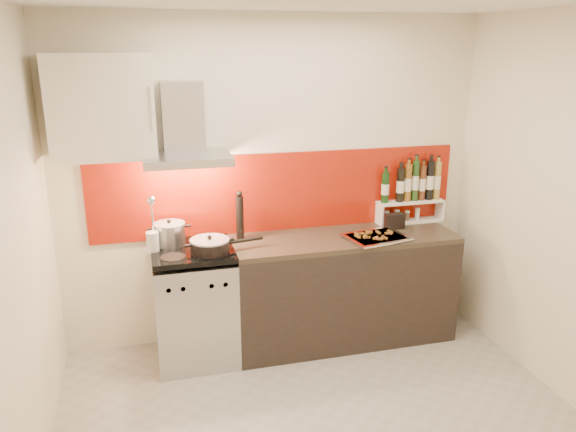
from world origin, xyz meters
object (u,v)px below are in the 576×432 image
object	(u,v)px
saute_pan	(211,246)
pepper_mill	(240,216)
counter	(342,288)
stock_pot	(170,234)
range_stove	(195,306)
baking_tray	(376,237)

from	to	relation	value
saute_pan	pepper_mill	xyz separation A→B (m)	(0.26, 0.27, 0.13)
counter	pepper_mill	distance (m)	1.04
counter	stock_pot	xyz separation A→B (m)	(-1.35, 0.12, 0.55)
counter	pepper_mill	xyz separation A→B (m)	(-0.81, 0.15, 0.64)
counter	pepper_mill	bearing A→B (deg)	169.83
saute_pan	range_stove	bearing A→B (deg)	137.38
range_stove	counter	size ratio (longest dim) A/B	0.51
saute_pan	pepper_mill	size ratio (longest dim) A/B	1.42
counter	stock_pot	distance (m)	1.46
stock_pot	pepper_mill	world-z (taller)	pepper_mill
range_stove	saute_pan	distance (m)	0.55
counter	saute_pan	xyz separation A→B (m)	(-1.07, -0.12, 0.51)
counter	stock_pot	world-z (taller)	stock_pot
range_stove	stock_pot	xyz separation A→B (m)	(-0.15, 0.12, 0.56)
counter	baking_tray	distance (m)	0.53
saute_pan	baking_tray	size ratio (longest dim) A/B	1.07
counter	pepper_mill	size ratio (longest dim) A/B	4.63
pepper_mill	stock_pot	bearing A→B (deg)	-176.85
range_stove	stock_pot	distance (m)	0.59
counter	stock_pot	bearing A→B (deg)	175.11
saute_pan	baking_tray	xyz separation A→B (m)	(1.29, -0.01, -0.05)
range_stove	baking_tray	world-z (taller)	baking_tray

